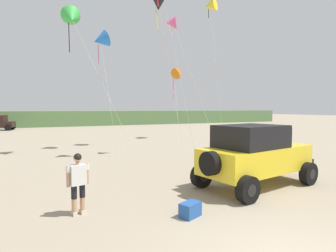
{
  "coord_description": "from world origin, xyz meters",
  "views": [
    {
      "loc": [
        -4.12,
        -3.32,
        2.85
      ],
      "look_at": [
        -0.18,
        5.25,
        2.25
      ],
      "focal_mm": 29.16,
      "sensor_mm": 36.0,
      "label": 1
    }
  ],
  "objects": [
    {
      "name": "jeep",
      "position": [
        2.89,
        4.31,
        1.2
      ],
      "size": [
        5.0,
        3.11,
        2.26
      ],
      "color": "yellow",
      "rests_on": "ground_plane"
    },
    {
      "name": "kite_yellow_diamond",
      "position": [
        7.61,
        20.69,
        6.12
      ],
      "size": [
        2.83,
        5.72,
        6.9
      ],
      "color": "orange",
      "rests_on": "ground_plane"
    },
    {
      "name": "person_watching",
      "position": [
        -3.32,
        4.19,
        0.94
      ],
      "size": [
        0.61,
        0.37,
        1.67
      ],
      "color": "tan",
      "rests_on": "ground_plane"
    },
    {
      "name": "kite_black_sled",
      "position": [
        4.02,
        16.1,
        10.78
      ],
      "size": [
        2.21,
        2.25,
        11.62
      ],
      "color": "black",
      "rests_on": "ground_plane"
    },
    {
      "name": "kite_orange_streamer",
      "position": [
        -0.39,
        15.98,
        7.57
      ],
      "size": [
        1.46,
        4.46,
        8.34
      ],
      "color": "blue",
      "rests_on": "ground_plane"
    },
    {
      "name": "cooler_box",
      "position": [
        -0.65,
        2.82,
        0.19
      ],
      "size": [
        0.66,
        0.56,
        0.38
      ],
      "primitive_type": "cube",
      "rotation": [
        0.0,
        0.0,
        0.42
      ],
      "color": "#23519E",
      "rests_on": "ground_plane"
    },
    {
      "name": "dune_ridge",
      "position": [
        -2.39,
        45.94,
        1.23
      ],
      "size": [
        90.0,
        7.16,
        2.47
      ],
      "primitive_type": "cube",
      "color": "#567A47",
      "rests_on": "ground_plane"
    },
    {
      "name": "kite_green_box",
      "position": [
        3.3,
        11.96,
        7.97
      ],
      "size": [
        2.38,
        2.97,
        8.5
      ],
      "color": "#E04C93",
      "rests_on": "ground_plane"
    },
    {
      "name": "kite_pink_ribbon",
      "position": [
        -2.41,
        14.35,
        8.32
      ],
      "size": [
        3.72,
        4.58,
        9.21
      ],
      "color": "green",
      "rests_on": "ground_plane"
    },
    {
      "name": "kite_red_delta",
      "position": [
        10.23,
        18.58,
        12.38
      ],
      "size": [
        1.94,
        4.51,
        13.17
      ],
      "color": "yellow",
      "rests_on": "ground_plane"
    }
  ]
}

